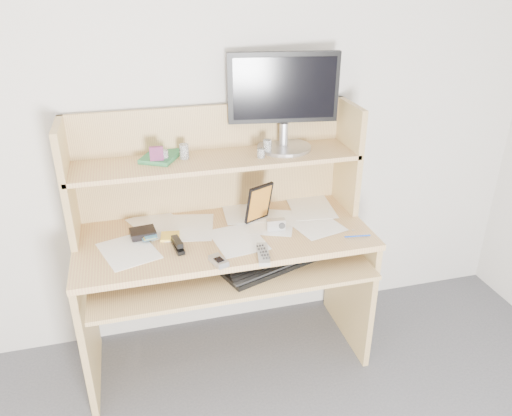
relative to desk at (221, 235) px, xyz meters
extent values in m
cube|color=beige|center=(0.00, 0.24, 0.56)|extent=(3.60, 0.04, 2.50)
cube|color=tan|center=(0.00, -0.08, 0.04)|extent=(1.40, 0.60, 0.03)
cube|color=tan|center=(-0.68, -0.08, -0.33)|extent=(0.03, 0.56, 0.72)
cube|color=tan|center=(0.68, -0.08, -0.33)|extent=(0.03, 0.56, 0.72)
cube|color=tan|center=(0.00, 0.20, -0.36)|extent=(1.34, 0.02, 0.41)
cube|color=tan|center=(0.00, -0.20, -0.05)|extent=(1.28, 0.55, 0.02)
cube|color=tan|center=(0.00, 0.21, 0.33)|extent=(1.40, 0.02, 0.55)
cube|color=tan|center=(-0.68, 0.07, 0.33)|extent=(0.03, 0.30, 0.55)
cube|color=tan|center=(0.68, 0.07, 0.33)|extent=(0.03, 0.30, 0.55)
cube|color=tan|center=(0.00, 0.07, 0.38)|extent=(1.38, 0.30, 0.02)
cube|color=white|center=(0.00, -0.08, 0.06)|extent=(1.32, 0.54, 0.01)
cube|color=black|center=(0.18, -0.27, -0.03)|extent=(0.50, 0.32, 0.02)
cube|color=black|center=(0.18, -0.27, -0.02)|extent=(0.47, 0.30, 0.01)
cube|color=#989893|center=(0.12, -0.34, 0.07)|extent=(0.08, 0.18, 0.02)
cube|color=#A2A2A4|center=(-0.08, -0.34, 0.07)|extent=(0.08, 0.11, 0.03)
cube|color=black|center=(-0.23, -0.17, 0.08)|extent=(0.05, 0.13, 0.04)
cube|color=black|center=(-0.38, -0.01, 0.08)|extent=(0.13, 0.11, 0.03)
cube|color=yellow|center=(-0.26, -0.05, 0.06)|extent=(0.10, 0.10, 0.01)
cube|color=#B0B0B3|center=(0.25, -0.12, 0.09)|extent=(0.09, 0.04, 0.05)
cube|color=black|center=(0.19, -0.01, 0.16)|extent=(0.14, 0.08, 0.20)
cylinder|color=#163FA9|center=(0.60, -0.28, 0.07)|extent=(0.13, 0.02, 0.01)
cube|color=maroon|center=(-0.28, 0.05, 0.43)|extent=(0.06, 0.02, 0.09)
cube|color=#317B49|center=(-0.25, 0.13, 0.40)|extent=(0.23, 0.25, 0.02)
cylinder|color=black|center=(-0.24, 0.08, 0.41)|extent=(0.05, 0.05, 0.06)
cylinder|color=silver|center=(-0.15, 0.10, 0.42)|extent=(0.05, 0.05, 0.07)
cylinder|color=black|center=(0.21, 0.02, 0.41)|extent=(0.04, 0.04, 0.05)
cylinder|color=white|center=(0.25, 0.06, 0.42)|extent=(0.04, 0.04, 0.07)
cylinder|color=#AEADB2|center=(0.35, 0.11, 0.39)|extent=(0.27, 0.27, 0.02)
cylinder|color=#AEADB2|center=(0.35, 0.12, 0.46)|extent=(0.04, 0.04, 0.11)
cube|color=black|center=(0.35, 0.14, 0.68)|extent=(0.54, 0.11, 0.34)
cube|color=black|center=(0.35, 0.13, 0.68)|extent=(0.49, 0.08, 0.29)
camera|label=1|loc=(-0.39, -2.15, 1.22)|focal=35.00mm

